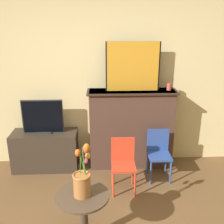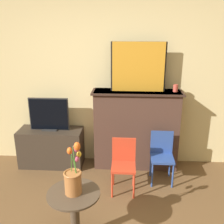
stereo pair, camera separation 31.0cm
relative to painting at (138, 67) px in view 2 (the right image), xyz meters
The scene contains 10 objects.
wall_back 0.53m from the painting, 157.74° to the left, with size 8.00×0.06×2.70m.
fireplace_mantel 0.91m from the painting, 121.75° to the right, with size 1.28×0.37×1.18m.
painting is the anchor object (origin of this frame).
mantel_candle 0.60m from the painting, ahead, with size 0.07×0.07×0.10m.
tv_stand 1.78m from the painting, behind, with size 0.95×0.40×0.58m.
tv_monitor 1.47m from the painting, behind, with size 0.59×0.12×0.49m.
chair_red 1.29m from the painting, 105.25° to the right, with size 0.30×0.30×0.70m.
chair_blue 1.22m from the painting, 47.41° to the right, with size 0.30×0.30×0.70m.
side_table 2.02m from the painting, 112.60° to the right, with size 0.51×0.51×0.56m.
vase_tulips 1.83m from the painting, 112.51° to the right, with size 0.17×0.19×0.53m.
Camera 2 is at (0.33, -1.67, 2.09)m, focal length 42.00 mm.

